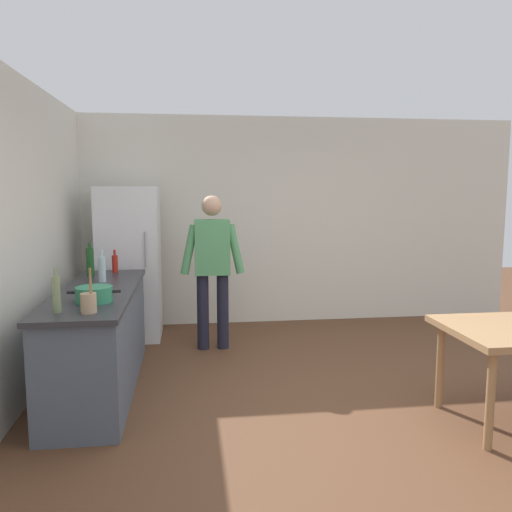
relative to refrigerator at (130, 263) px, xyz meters
name	(u,v)px	position (x,y,z in m)	size (l,w,h in m)	color
ground_plane	(345,415)	(1.90, -2.40, -0.90)	(14.00, 14.00, 0.00)	brown
wall_back	(279,221)	(1.90, 0.60, 0.45)	(6.40, 0.12, 2.70)	silver
kitchen_counter	(99,340)	(-0.10, -1.60, -0.45)	(0.64, 2.20, 0.90)	#4C5666
refrigerator	(130,263)	(0.00, 0.00, 0.00)	(0.70, 0.67, 1.80)	white
person	(212,262)	(0.95, -0.55, 0.08)	(0.70, 0.22, 1.70)	#1E1E2D
cooking_pot	(94,294)	(-0.03, -2.11, 0.06)	(0.40, 0.28, 0.12)	#2D845B
utensil_jar	(89,302)	(-0.01, -2.46, 0.08)	(0.11, 0.11, 0.32)	tan
bottle_water_clear	(102,269)	(-0.11, -1.22, 0.13)	(0.07, 0.07, 0.30)	silver
bottle_wine_green	(90,262)	(-0.28, -0.87, 0.15)	(0.08, 0.08, 0.34)	#1E5123
bottle_vinegar_tall	(56,294)	(-0.23, -2.43, 0.14)	(0.06, 0.06, 0.32)	gray
bottle_sauce_red	(115,263)	(-0.07, -0.67, 0.10)	(0.06, 0.06, 0.24)	#B22319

